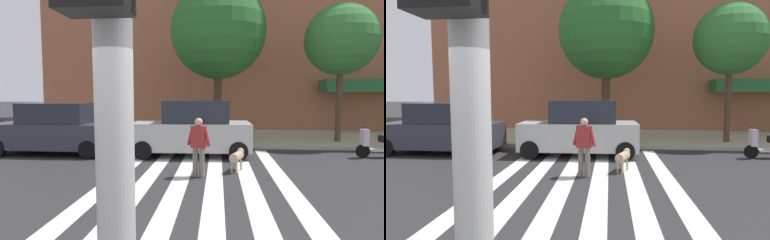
% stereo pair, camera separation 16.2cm
% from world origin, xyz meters
% --- Properties ---
extents(ground_plane, '(160.00, 160.00, 0.00)m').
position_xyz_m(ground_plane, '(0.00, 5.61, 0.00)').
color(ground_plane, '#2B2B2D').
extents(sidewalk_far, '(80.00, 6.00, 0.15)m').
position_xyz_m(sidewalk_far, '(0.00, 14.22, 0.07)').
color(sidewalk_far, '#B1B195').
rests_on(sidewalk_far, ground_plane).
extents(crosswalk_stripes, '(4.95, 10.62, 0.01)m').
position_xyz_m(crosswalk_stripes, '(-0.71, 5.61, 0.00)').
color(crosswalk_stripes, silver).
rests_on(crosswalk_stripes, ground_plane).
extents(parked_car_near_curb, '(4.44, 2.09, 1.95)m').
position_xyz_m(parked_car_near_curb, '(-6.40, 9.66, 0.94)').
color(parked_car_near_curb, '#343540').
rests_on(parked_car_near_curb, ground_plane).
extents(parked_car_behind_first, '(4.32, 1.99, 2.06)m').
position_xyz_m(parked_car_behind_first, '(-1.11, 9.66, 0.98)').
color(parked_car_behind_first, '#B4B5B4').
rests_on(parked_car_behind_first, ground_plane).
extents(parked_scooter, '(1.63, 0.50, 1.11)m').
position_xyz_m(parked_scooter, '(5.58, 9.78, 0.48)').
color(parked_scooter, black).
rests_on(parked_scooter, ground_plane).
extents(street_tree_nearest, '(4.43, 4.43, 7.27)m').
position_xyz_m(street_tree_nearest, '(-0.20, 12.98, 5.18)').
color(street_tree_nearest, '#4C3823').
rests_on(street_tree_nearest, sidewalk_far).
extents(street_tree_middle, '(3.13, 3.13, 6.10)m').
position_xyz_m(street_tree_middle, '(5.21, 12.69, 4.67)').
color(street_tree_middle, '#4C3823').
rests_on(street_tree_middle, sidewalk_far).
extents(pedestrian_dog_walker, '(0.69, 0.36, 1.64)m').
position_xyz_m(pedestrian_dog_walker, '(-0.70, 6.63, 0.93)').
color(pedestrian_dog_walker, '#6B6051').
rests_on(pedestrian_dog_walker, ground_plane).
extents(dog_on_leash, '(0.50, 0.99, 0.65)m').
position_xyz_m(dog_on_leash, '(0.40, 7.37, 0.44)').
color(dog_on_leash, tan).
rests_on(dog_on_leash, ground_plane).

